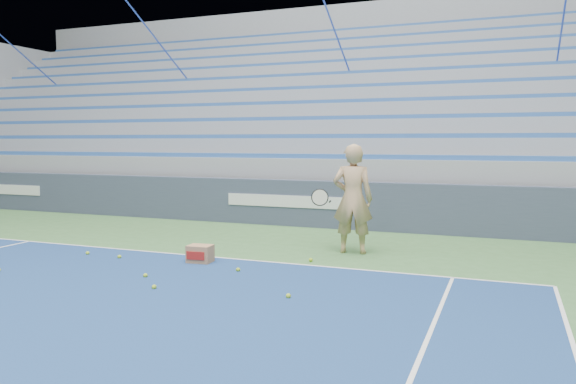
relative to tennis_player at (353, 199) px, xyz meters
The scene contains 11 objects.
sponsor_barrier 3.53m from the tennis_player, 129.51° to the left, with size 30.00×0.32×1.10m.
bleachers 8.82m from the tennis_player, 104.84° to the left, with size 31.00×9.15×7.30m.
tennis_player is the anchor object (origin of this frame).
ball_box 2.88m from the tennis_player, 141.01° to the right, with size 0.42×0.34×0.30m.
tennis_ball_0 4.84m from the tennis_player, 156.27° to the right, with size 0.07×0.07×0.07m, color #ACCF2A.
tennis_ball_1 2.62m from the tennis_player, 121.18° to the right, with size 0.07×0.07×0.07m, color #ACCF2A.
tennis_ball_2 4.22m from the tennis_player, 151.57° to the right, with size 0.07×0.07×0.07m, color #ACCF2A.
tennis_ball_3 3.89m from the tennis_player, 129.06° to the right, with size 0.07×0.07×0.07m, color #ACCF2A.
tennis_ball_4 4.03m from the tennis_player, 118.54° to the right, with size 0.07×0.07×0.07m, color #ACCF2A.
tennis_ball_6 1.45m from the tennis_player, 114.48° to the right, with size 0.07×0.07×0.07m, color #ACCF2A.
tennis_ball_7 3.32m from the tennis_player, 89.91° to the right, with size 0.07×0.07×0.07m, color #ACCF2A.
Camera 1 is at (4.83, 3.41, 2.03)m, focal length 35.00 mm.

